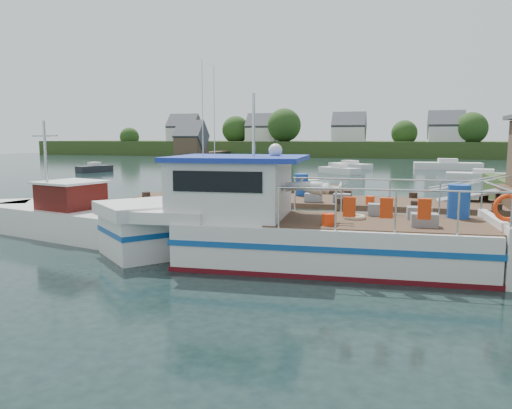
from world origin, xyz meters
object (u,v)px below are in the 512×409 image
(work_boat, at_px, (56,216))
(moored_rowboat, at_px, (308,191))
(moored_d, at_px, (350,165))
(moored_e, at_px, (95,168))
(dock, at_px, (476,180))
(moored_far, at_px, (447,165))
(lobster_boat, at_px, (281,227))
(moored_b, at_px, (339,170))
(moored_a, at_px, (211,172))
(moored_c, at_px, (483,176))

(work_boat, xyz_separation_m, moored_rowboat, (7.50, 13.79, -0.26))
(moored_d, xyz_separation_m, moored_e, (-25.73, -13.83, 0.04))
(dock, xyz_separation_m, moored_far, (3.00, 42.97, -1.77))
(dock, height_order, moored_e, dock)
(lobster_boat, height_order, moored_b, lobster_boat)
(moored_a, distance_m, moored_c, 24.45)
(moored_b, height_order, moored_e, moored_e)
(moored_b, bearing_deg, work_boat, -95.83)
(lobster_boat, bearing_deg, moored_far, 75.82)
(lobster_boat, relative_size, moored_b, 2.74)
(moored_b, bearing_deg, moored_a, -144.51)
(work_boat, distance_m, moored_far, 48.94)
(moored_far, bearing_deg, dock, -110.13)
(dock, height_order, moored_d, dock)
(dock, distance_m, moored_a, 32.54)
(moored_a, bearing_deg, moored_rowboat, -57.80)
(lobster_boat, bearing_deg, moored_d, 89.11)
(dock, distance_m, work_boat, 15.58)
(moored_d, distance_m, moored_e, 29.21)
(moored_e, bearing_deg, lobster_boat, -38.45)
(moored_far, height_order, moored_a, moored_far)
(lobster_boat, bearing_deg, dock, 33.24)
(work_boat, relative_size, moored_far, 1.11)
(moored_far, distance_m, moored_b, 15.46)
(moored_e, bearing_deg, moored_rowboat, -21.69)
(moored_c, bearing_deg, work_boat, -104.51)
(work_boat, distance_m, moored_b, 35.51)
(dock, bearing_deg, moored_c, 80.77)
(lobster_boat, xyz_separation_m, moored_c, (10.56, 32.97, -0.72))
(moored_b, distance_m, moored_c, 13.49)
(moored_far, xyz_separation_m, moored_a, (-22.66, -17.12, -0.08))
(dock, distance_m, moored_e, 43.87)
(moored_far, bearing_deg, moored_e, -173.89)
(moored_b, distance_m, moored_d, 9.37)
(lobster_boat, bearing_deg, moored_e, 127.20)
(moored_b, bearing_deg, moored_rowboat, -83.12)
(moored_b, relative_size, moored_c, 0.72)
(moored_a, bearing_deg, moored_b, 22.79)
(lobster_boat, relative_size, work_boat, 1.51)
(work_boat, xyz_separation_m, moored_e, (-18.46, 30.34, -0.29))
(moored_d, bearing_deg, dock, -96.54)
(moored_rowboat, distance_m, moored_far, 33.39)
(moored_c, bearing_deg, moored_e, -160.79)
(dock, height_order, moored_b, dock)
(moored_far, bearing_deg, moored_c, -99.64)
(moored_d, bearing_deg, moored_b, -108.91)
(dock, bearing_deg, moored_a, 127.25)
(work_boat, xyz_separation_m, moored_d, (7.27, 44.17, -0.33))
(moored_rowboat, bearing_deg, work_boat, -115.13)
(moored_a, distance_m, moored_b, 13.12)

